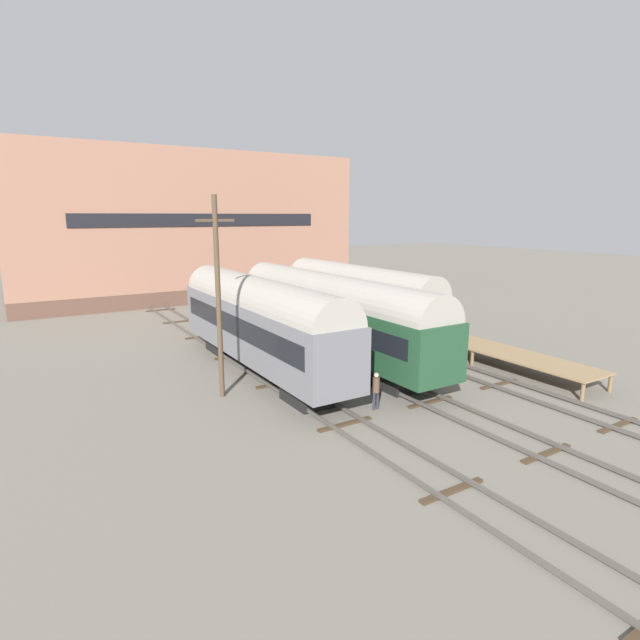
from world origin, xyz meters
TOP-DOWN VIEW (x-y plane):
  - ground_plane at (0.00, 0.00)m, footprint 200.00×200.00m
  - track_left at (-4.80, 0.00)m, footprint 2.60×60.00m
  - track_middle at (0.00, 0.00)m, footprint 2.60×60.00m
  - track_right at (4.80, 0.00)m, footprint 2.60×60.00m
  - train_car_grey at (-4.80, 5.35)m, footprint 2.90×16.32m
  - train_car_green at (0.00, 5.60)m, footprint 2.98×18.71m
  - train_car_brown at (4.80, 9.49)m, footprint 2.86×15.70m
  - station_platform at (7.44, 0.12)m, footprint 2.65×13.63m
  - bench at (7.45, 3.19)m, footprint 1.40×0.40m
  - person_worker at (-2.65, -2.29)m, footprint 0.32×0.32m
  - utility_pole at (-7.91, 2.94)m, footprint 1.80×0.24m
  - warehouse_building at (0.15, 34.95)m, footprint 33.96×13.06m

SIDE VIEW (x-z plane):
  - ground_plane at x=0.00m, z-range 0.00..0.00m
  - track_left at x=-4.80m, z-range 0.01..0.27m
  - track_middle at x=0.00m, z-range 0.01..0.27m
  - track_right at x=4.80m, z-range 0.01..0.27m
  - station_platform at x=7.44m, z-range 0.42..1.42m
  - person_worker at x=-2.65m, z-range 0.18..1.90m
  - bench at x=7.45m, z-range 1.03..1.94m
  - train_car_brown at x=4.80m, z-range 0.36..5.49m
  - train_car_green at x=0.00m, z-range 0.36..5.53m
  - train_car_grey at x=-4.80m, z-range 0.38..5.70m
  - utility_pole at x=-7.91m, z-range 0.16..9.64m
  - warehouse_building at x=0.15m, z-range 0.00..14.79m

